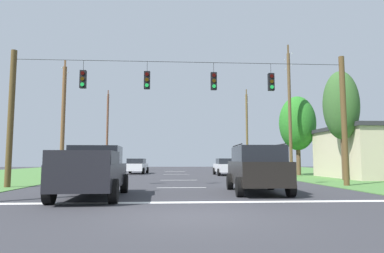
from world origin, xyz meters
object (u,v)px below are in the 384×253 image
overhead_signal_span (182,111)px  utility_pole_mid_right (290,110)px  utility_pole_far_left (107,131)px  tree_roadside_far_right (297,124)px  pickup_truck (93,172)px  utility_pole_far_right (247,130)px  tree_roadside_right (341,105)px  utility_pole_mid_left (63,120)px  distant_car_crossing_white (136,166)px  distant_car_oncoming (226,166)px  suv_black (257,168)px

overhead_signal_span → utility_pole_mid_right: utility_pole_mid_right is taller
overhead_signal_span → utility_pole_far_left: size_ratio=1.74×
tree_roadside_far_right → utility_pole_mid_right: bearing=-122.8°
pickup_truck → tree_roadside_far_right: 22.62m
utility_pole_far_right → tree_roadside_right: 20.98m
utility_pole_mid_left → utility_pole_far_left: bearing=89.0°
tree_roadside_far_right → utility_pole_mid_left: bearing=-170.7°
distant_car_crossing_white → distant_car_oncoming: bearing=-23.8°
tree_roadside_right → tree_roadside_far_right: 7.41m
utility_pole_mid_right → utility_pole_mid_left: 18.45m
utility_pole_mid_left → tree_roadside_right: bearing=-11.5°
utility_pole_mid_left → tree_roadside_right: utility_pole_mid_left is taller
overhead_signal_span → pickup_truck: bearing=-126.3°
utility_pole_mid_left → tree_roadside_far_right: utility_pole_mid_left is taller
suv_black → tree_roadside_far_right: tree_roadside_far_right is taller
pickup_truck → suv_black: bearing=11.4°
utility_pole_mid_left → distant_car_crossing_white: bearing=58.0°
pickup_truck → utility_pole_mid_left: 15.21m
utility_pole_mid_right → utility_pole_mid_left: utility_pole_mid_right is taller
pickup_truck → utility_pole_mid_right: 20.05m
pickup_truck → utility_pole_far_right: (12.85, 30.51, 4.31)m
distant_car_crossing_white → overhead_signal_span: bearing=-76.6°
suv_black → tree_roadside_right: bearing=45.4°
overhead_signal_span → utility_pole_far_right: 27.41m
tree_roadside_right → distant_car_crossing_white: bearing=141.8°
distant_car_oncoming → utility_pole_far_right: bearing=69.0°
utility_pole_mid_right → utility_pole_far_left: utility_pole_mid_right is taller
distant_car_oncoming → utility_pole_mid_right: (4.91, -3.27, 4.80)m
tree_roadside_right → overhead_signal_span: bearing=-156.7°
distant_car_oncoming → utility_pole_mid_left: 14.59m
utility_pole_mid_right → utility_pole_mid_left: size_ratio=1.21×
utility_pole_far_right → utility_pole_mid_left: (-18.33, -16.77, -0.79)m
suv_black → utility_pole_mid_left: size_ratio=0.53×
suv_black → overhead_signal_span: bearing=132.2°
distant_car_crossing_white → utility_pole_far_right: bearing=33.5°
utility_pole_mid_right → utility_pole_far_right: size_ratio=1.05×
utility_pole_far_left → tree_roadside_far_right: utility_pole_far_left is taller
tree_roadside_far_right → pickup_truck: bearing=-130.4°
overhead_signal_span → utility_pole_far_left: bearing=108.5°
utility_pole_mid_left → tree_roadside_far_right: bearing=9.3°
utility_pole_mid_right → utility_pole_far_left: bearing=138.4°
tree_roadside_far_right → tree_roadside_right: bearing=-87.4°
distant_car_oncoming → utility_pole_mid_right: utility_pole_mid_right is taller
distant_car_oncoming → utility_pole_far_right: utility_pole_far_right is taller
utility_pole_far_left → tree_roadside_far_right: size_ratio=1.44×
distant_car_crossing_white → tree_roadside_far_right: size_ratio=0.61×
suv_black → utility_pole_mid_right: (6.30, 13.29, 4.53)m
utility_pole_mid_right → tree_roadside_far_right: (1.53, 2.37, -0.89)m
pickup_truck → utility_pole_mid_right: (12.92, 14.63, 4.62)m
distant_car_crossing_white → tree_roadside_far_right: (14.97, -4.67, 3.91)m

